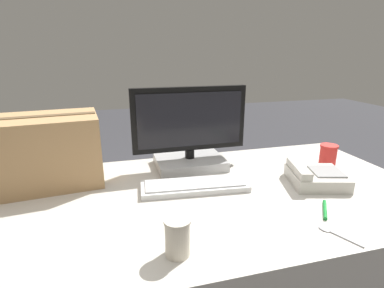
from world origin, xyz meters
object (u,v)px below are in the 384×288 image
desk_phone (315,177)px  cardboard_box (49,150)px  monitor (190,137)px  keyboard (195,186)px  paper_cup_right (328,156)px  spoon (332,232)px  pen_marker (325,209)px  paper_cup_left (177,237)px

desk_phone → cardboard_box: bearing=179.9°
desk_phone → monitor: bearing=160.3°
keyboard → paper_cup_right: (0.67, 0.07, 0.04)m
paper_cup_right → desk_phone: bearing=-140.0°
desk_phone → spoon: 0.36m
monitor → paper_cup_right: size_ratio=4.93×
monitor → keyboard: monitor is taller
monitor → pen_marker: size_ratio=4.74×
monitor → desk_phone: bearing=-35.4°
pen_marker → paper_cup_right: bearing=-2.4°
keyboard → pen_marker: bearing=-31.3°
desk_phone → cardboard_box: 1.10m
keyboard → desk_phone: desk_phone is taller
keyboard → paper_cup_left: paper_cup_left is taller
desk_phone → paper_cup_left: size_ratio=2.40×
keyboard → paper_cup_right: paper_cup_right is taller
keyboard → pen_marker: size_ratio=3.90×
paper_cup_left → cardboard_box: cardboard_box is taller
monitor → keyboard: (-0.04, -0.24, -0.13)m
desk_phone → paper_cup_right: (0.18, 0.15, 0.02)m
cardboard_box → pen_marker: bearing=-28.0°
desk_phone → paper_cup_right: paper_cup_right is taller
keyboard → paper_cup_right: size_ratio=4.06×
monitor → spoon: bearing=-66.6°
monitor → pen_marker: monitor is taller
desk_phone → paper_cup_right: 0.24m
spoon → cardboard_box: 1.08m
pen_marker → cardboard_box: bearing=98.7°
spoon → cardboard_box: size_ratio=0.31×
keyboard → pen_marker: (0.39, -0.29, -0.01)m
cardboard_box → pen_marker: 1.08m
paper_cup_right → monitor: bearing=165.0°
keyboard → desk_phone: 0.50m
monitor → paper_cup_left: 0.65m
paper_cup_left → monitor: bearing=72.3°
keyboard → pen_marker: 0.48m
spoon → pen_marker: (0.07, 0.12, 0.00)m
monitor → desk_phone: 0.57m
paper_cup_left → pen_marker: 0.55m
paper_cup_right → cardboard_box: size_ratio=0.25×
cardboard_box → pen_marker: cardboard_box is taller
cardboard_box → paper_cup_left: bearing=-55.8°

